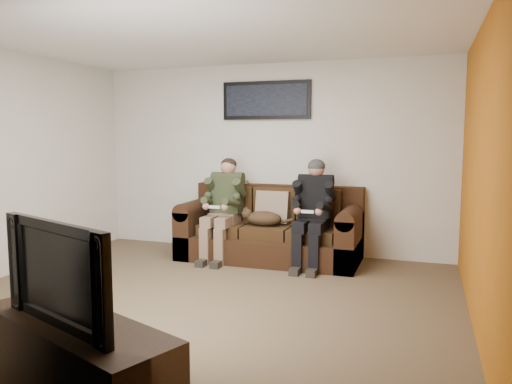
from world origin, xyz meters
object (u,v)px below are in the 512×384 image
at_px(sofa, 271,231).
at_px(tv_stand, 76,359).
at_px(person_right, 313,206).
at_px(cat, 262,218).
at_px(framed_poster, 266,100).
at_px(television, 73,271).
at_px(person_left, 224,202).

xyz_separation_m(sofa, tv_stand, (-0.10, -3.78, -0.12)).
distance_m(person_right, cat, 0.69).
xyz_separation_m(framed_poster, television, (0.10, -4.17, -1.30)).
bearing_deg(framed_poster, cat, -76.73).
height_order(person_right, cat, person_right).
height_order(sofa, cat, sofa).
bearing_deg(sofa, framed_poster, 117.57).
xyz_separation_m(sofa, television, (-0.10, -3.78, 0.44)).
bearing_deg(sofa, person_left, -161.97).
xyz_separation_m(person_right, cat, (-0.66, 0.00, -0.19)).
bearing_deg(cat, television, -90.55).
xyz_separation_m(person_left, tv_stand, (0.50, -3.59, -0.51)).
distance_m(person_right, framed_poster, 1.67).
relative_size(tv_stand, television, 1.40).
height_order(person_right, television, person_right).
height_order(person_left, cat, person_left).
height_order(sofa, person_left, person_left).
height_order(person_right, tv_stand, person_right).
height_order(sofa, television, television).
distance_m(sofa, cat, 0.29).
height_order(framed_poster, television, framed_poster).
bearing_deg(tv_stand, framed_poster, 112.90).
height_order(cat, television, television).
bearing_deg(person_right, framed_poster, 144.13).
distance_m(cat, framed_poster, 1.65).
xyz_separation_m(person_left, person_right, (1.20, 0.00, 0.00)).
relative_size(cat, television, 0.60).
relative_size(person_left, tv_stand, 0.86).
relative_size(cat, framed_poster, 0.53).
relative_size(framed_poster, tv_stand, 0.81).
height_order(sofa, tv_stand, sofa).
xyz_separation_m(person_left, cat, (0.53, 0.00, -0.18)).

